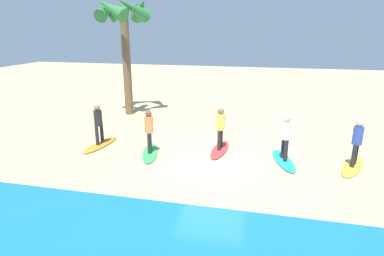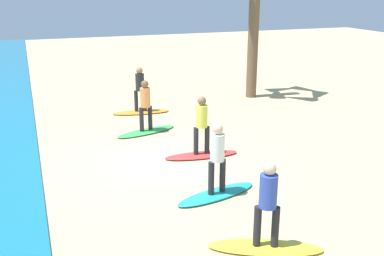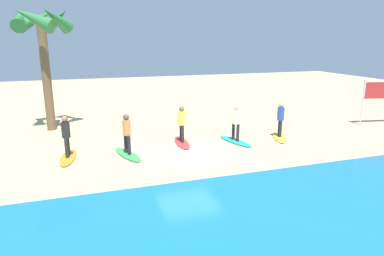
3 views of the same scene
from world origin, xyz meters
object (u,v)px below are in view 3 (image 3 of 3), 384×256
surfer_teal (236,120)px  surfer_orange (66,133)px  surfboard_orange (68,157)px  palm_tree (42,30)px  surfboard_red (182,142)px  surfer_yellow (281,117)px  surfboard_teal (235,141)px  surfer_red (182,121)px  surfboard_yellow (279,137)px  surfboard_green (128,154)px  surfer_green (127,131)px

surfer_teal → surfer_orange: same height
surfboard_orange → palm_tree: size_ratio=0.34×
surfer_teal → surfboard_red: (2.40, -0.57, -0.99)m
surfer_yellow → surfboard_teal: (2.32, -0.03, -0.99)m
surfer_red → palm_tree: size_ratio=0.26×
surfer_teal → surfboard_orange: bearing=-0.4°
surfer_yellow → surfboard_teal: surfer_yellow is taller
surfboard_orange → surfboard_teal: bearing=97.3°
surfboard_orange → surfer_orange: (0.00, 0.00, 0.99)m
surfer_teal → surfboard_orange: (7.27, -0.04, -0.99)m
surfboard_orange → palm_tree: 7.13m
surfer_teal → palm_tree: bearing=-31.9°
surfer_yellow → surfer_orange: size_ratio=1.00×
surfboard_yellow → surfboard_red: bearing=-72.8°
surfboard_orange → surfer_red: bearing=103.7°
surfboard_green → palm_tree: size_ratio=0.34×
surfer_yellow → surfboard_green: (7.29, 0.32, -0.99)m
surfboard_red → surfboard_orange: bearing=-78.9°
surfer_red → surfer_orange: same height
palm_tree → surfer_orange: bearing=99.9°
surfboard_yellow → surfer_orange: 9.64m
surfer_teal → palm_tree: size_ratio=0.26×
surfboard_red → surfboard_green: (2.57, 0.92, 0.00)m
surfer_teal → surfer_green: (4.97, 0.35, 0.00)m
surfer_orange → palm_tree: (0.88, -5.03, 3.97)m
palm_tree → surfboard_teal: bearing=148.1°
surfer_green → palm_tree: palm_tree is taller
surfboard_red → surfer_orange: bearing=-78.9°
surfboard_teal → surfer_teal: bearing=165.9°
surfer_green → surfboard_teal: bearing=-176.0°
surfer_red → surfboard_orange: size_ratio=0.78×
surfer_teal → palm_tree: (8.15, -5.08, 3.97)m
surfboard_red → surfer_orange: (4.87, 0.52, 0.99)m
surfboard_red → palm_tree: 8.84m
surfboard_teal → surfer_red: 2.66m
surfer_red → surfer_orange: size_ratio=1.00×
palm_tree → surfboard_orange: bearing=99.9°
surfer_yellow → surfer_teal: 2.32m
surfboard_teal → surfer_orange: (7.27, -0.04, 0.99)m
surfboard_teal → surfer_green: (4.97, 0.35, 0.99)m
surfer_red → surfer_teal: bearing=166.7°
surfboard_green → surfer_green: size_ratio=1.28×
surfboard_yellow → surfer_teal: size_ratio=1.28×
surfboard_green → surfboard_yellow: bearing=76.4°
surfboard_yellow → surfboard_teal: bearing=-66.3°
surfboard_yellow → surfboard_teal: size_ratio=1.00×
surfer_yellow → surfboard_orange: 9.64m
surfer_red → palm_tree: (5.75, -4.51, 3.97)m
surfboard_yellow → surfboard_orange: size_ratio=1.00×
surfboard_teal → palm_tree: palm_tree is taller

